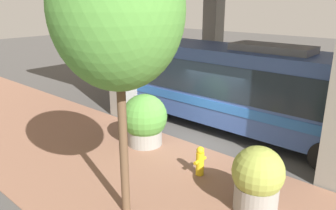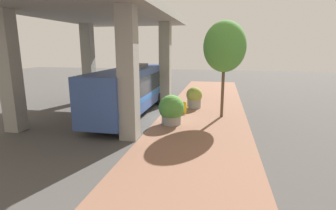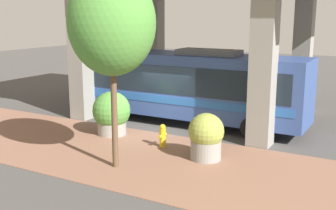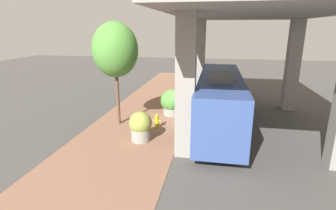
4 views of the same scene
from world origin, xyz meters
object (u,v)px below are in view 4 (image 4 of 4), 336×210
(bus, at_px, (220,98))
(fire_hydrant, at_px, (157,121))
(planter_front, at_px, (141,126))
(planter_middle, at_px, (172,102))
(street_tree_near, at_px, (115,50))

(bus, xyz_separation_m, fire_hydrant, (-3.82, -0.91, -1.45))
(fire_hydrant, relative_size, planter_front, 0.55)
(planter_middle, bearing_deg, planter_front, -100.96)
(planter_front, relative_size, street_tree_near, 0.26)
(fire_hydrant, xyz_separation_m, planter_middle, (0.48, 2.79, 0.46))
(planter_front, distance_m, planter_middle, 4.93)
(bus, relative_size, street_tree_near, 1.73)
(planter_front, xyz_separation_m, planter_middle, (0.94, 4.84, 0.08))
(fire_hydrant, bearing_deg, street_tree_near, 173.00)
(planter_front, bearing_deg, bus, 34.64)
(bus, distance_m, street_tree_near, 7.11)
(planter_front, height_order, planter_middle, planter_middle)
(fire_hydrant, bearing_deg, planter_middle, 80.34)
(bus, relative_size, planter_front, 6.64)
(bus, height_order, fire_hydrant, bus)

